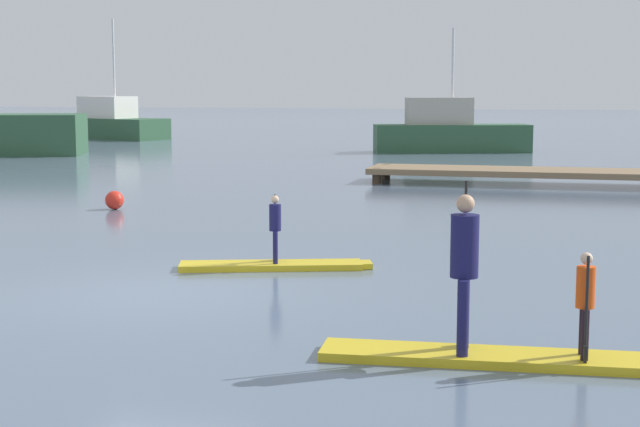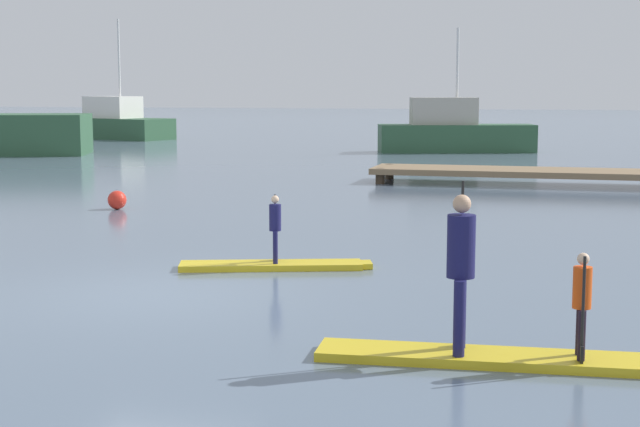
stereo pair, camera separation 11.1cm
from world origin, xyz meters
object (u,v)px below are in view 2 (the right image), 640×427
object	(u,v)px
paddleboard_near	(275,265)
paddler_adult	(461,262)
paddler_child_solo	(275,225)
paddleboard_far	(491,358)
mooring_buoy_mid	(117,200)
motor_boat_small_navy	(107,124)
fishing_boat_green_midground	(454,132)
paddler_child_front	(582,300)

from	to	relation	value
paddleboard_near	paddler_adult	size ratio (longest dim) A/B	1.71
paddler_child_solo	paddleboard_far	size ratio (longest dim) A/B	0.29
mooring_buoy_mid	paddleboard_near	bearing A→B (deg)	-46.91
paddler_adult	mooring_buoy_mid	bearing A→B (deg)	130.73
paddler_child_solo	paddler_adult	bearing A→B (deg)	-52.88
paddleboard_near	mooring_buoy_mid	size ratio (longest dim) A/B	6.90
paddleboard_near	motor_boat_small_navy	xyz separation A→B (m)	(-21.25, 36.11, 0.81)
paddleboard_far	mooring_buoy_mid	size ratio (longest dim) A/B	8.38
fishing_boat_green_midground	mooring_buoy_mid	world-z (taller)	fishing_boat_green_midground
paddler_adult	paddler_child_front	world-z (taller)	paddler_adult
paddleboard_far	paddler_child_front	bearing A→B (deg)	3.37
fishing_boat_green_midground	mooring_buoy_mid	xyz separation A→B (m)	(-5.51, -22.74, -0.68)
paddler_child_solo	fishing_boat_green_midground	world-z (taller)	fishing_boat_green_midground
paddler_child_solo	paddler_adult	xyz separation A→B (m)	(3.47, -4.58, 0.37)
fishing_boat_green_midground	paddleboard_near	bearing A→B (deg)	-89.14
paddler_child_solo	paddler_child_front	world-z (taller)	paddler_child_front
paddleboard_near	fishing_boat_green_midground	size ratio (longest dim) A/B	0.43
paddler_child_solo	paddleboard_far	bearing A→B (deg)	-50.13
paddleboard_near	paddler_child_front	xyz separation A→B (m)	(4.72, -4.50, 0.68)
paddleboard_far	paddler_adult	xyz separation A→B (m)	(-0.34, -0.02, 1.03)
paddleboard_near	mooring_buoy_mid	xyz separation A→B (m)	(-5.95, 6.36, 0.18)
paddleboard_far	paddler_child_front	world-z (taller)	paddler_child_front
paddleboard_near	motor_boat_small_navy	bearing A→B (deg)	120.48
paddler_child_solo	mooring_buoy_mid	distance (m)	8.71
paddler_child_solo	paddleboard_far	distance (m)	5.98
fishing_boat_green_midground	motor_boat_small_navy	size ratio (longest dim) A/B	0.81
paddler_child_solo	mooring_buoy_mid	size ratio (longest dim) A/B	2.42
paddleboard_near	paddler_child_solo	distance (m)	0.66
paddleboard_near	fishing_boat_green_midground	xyz separation A→B (m)	(-0.44, 29.10, 0.85)
paddler_adult	paddler_child_front	size ratio (longest dim) A/B	1.63
paddleboard_far	motor_boat_small_navy	world-z (taller)	motor_boat_small_navy
paddler_child_front	paddleboard_near	bearing A→B (deg)	136.37
paddleboard_near	paddler_child_solo	world-z (taller)	paddler_child_solo
mooring_buoy_mid	fishing_boat_green_midground	bearing A→B (deg)	76.38
paddler_child_front	fishing_boat_green_midground	bearing A→B (deg)	98.73
paddleboard_near	mooring_buoy_mid	world-z (taller)	mooring_buoy_mid
paddleboard_far	mooring_buoy_mid	distance (m)	14.64
paddleboard_far	fishing_boat_green_midground	bearing A→B (deg)	97.19
motor_boat_small_navy	mooring_buoy_mid	bearing A→B (deg)	-62.77
paddleboard_far	motor_boat_small_navy	size ratio (longest dim) A/B	0.42
paddler_child_solo	paddler_adult	world-z (taller)	paddler_adult
paddleboard_far	motor_boat_small_navy	distance (m)	47.77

